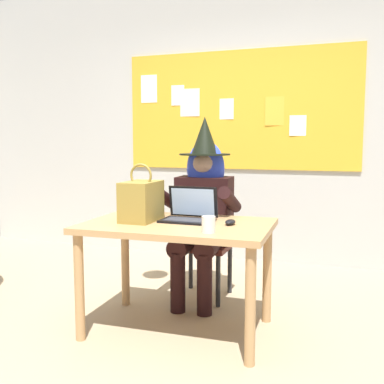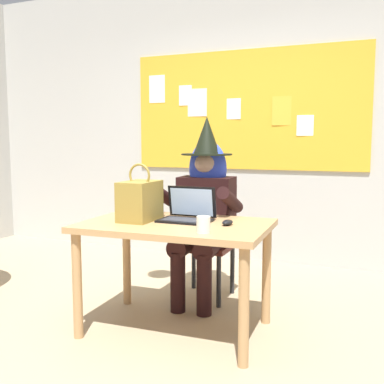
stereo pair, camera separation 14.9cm
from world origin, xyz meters
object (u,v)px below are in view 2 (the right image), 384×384
(desk_main, at_px, (175,237))
(coffee_mug, at_px, (203,225))
(laptop, at_px, (188,213))
(handbag, at_px, (140,200))
(person_costumed, at_px, (204,201))
(computer_mouse, at_px, (227,222))
(chair_at_desk, at_px, (209,234))

(desk_main, height_order, coffee_mug, coffee_mug)
(laptop, distance_m, coffee_mug, 0.40)
(handbag, distance_m, coffee_mug, 0.58)
(person_costumed, relative_size, computer_mouse, 13.71)
(computer_mouse, relative_size, handbag, 0.28)
(computer_mouse, bearing_deg, desk_main, -169.44)
(chair_at_desk, height_order, laptop, laptop)
(laptop, xyz_separation_m, handbag, (-0.29, -0.11, 0.08))
(chair_at_desk, bearing_deg, handbag, -15.31)
(coffee_mug, bearing_deg, chair_at_desk, 108.16)
(person_costumed, xyz_separation_m, computer_mouse, (0.37, -0.58, -0.05))
(laptop, xyz_separation_m, coffee_mug, (0.24, -0.33, -0.00))
(person_costumed, bearing_deg, laptop, 5.41)
(person_costumed, distance_m, laptop, 0.53)
(chair_at_desk, xyz_separation_m, person_costumed, (0.00, -0.12, 0.29))
(desk_main, xyz_separation_m, computer_mouse, (0.34, 0.04, 0.11))
(laptop, distance_m, computer_mouse, 0.30)
(chair_at_desk, relative_size, computer_mouse, 8.57)
(desk_main, height_order, chair_at_desk, chair_at_desk)
(laptop, bearing_deg, computer_mouse, -10.40)
(chair_at_desk, relative_size, person_costumed, 0.62)
(person_costumed, bearing_deg, desk_main, 0.00)
(handbag, bearing_deg, laptop, 21.17)
(chair_at_desk, height_order, computer_mouse, chair_at_desk)
(chair_at_desk, bearing_deg, computer_mouse, 28.39)
(chair_at_desk, distance_m, handbag, 0.86)
(person_costumed, distance_m, coffee_mug, 0.91)
(handbag, height_order, coffee_mug, handbag)
(chair_at_desk, distance_m, coffee_mug, 1.06)
(desk_main, bearing_deg, chair_at_desk, 93.04)
(chair_at_desk, xyz_separation_m, handbag, (-0.21, -0.76, 0.36))
(desk_main, xyz_separation_m, handbag, (-0.25, -0.02, 0.23))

